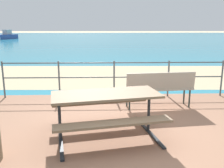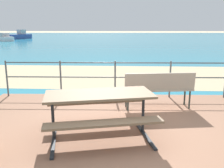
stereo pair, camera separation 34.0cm
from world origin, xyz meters
The scene contains 8 objects.
ground_plane centered at (0.00, 0.00, 0.00)m, with size 240.00×240.00×0.00m, color beige.
patio_paving centered at (0.00, 0.00, 0.03)m, with size 6.40×5.20×0.06m, color #996B51.
sea_water centered at (0.00, 40.00, 0.01)m, with size 90.00×90.00×0.01m, color teal.
beach_strip centered at (0.00, 5.74, 0.01)m, with size 54.00×4.87×0.01m, color tan.
picnic_table centered at (-0.24, -0.15, 0.66)m, with size 2.05×1.73×0.77m.
park_bench centered at (1.01, 1.36, 0.59)m, with size 1.64×0.59×0.86m.
railing_fence centered at (0.00, 2.37, 0.69)m, with size 5.94×0.04×0.98m.
boat_mid centered at (-16.25, 37.66, 0.50)m, with size 2.70×4.81×1.53m.
Camera 1 is at (-0.28, -4.18, 1.92)m, focal length 39.80 mm.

